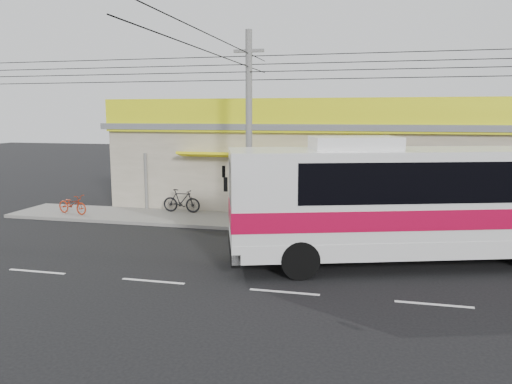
% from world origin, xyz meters
% --- Properties ---
extents(ground, '(120.00, 120.00, 0.00)m').
position_xyz_m(ground, '(0.00, 0.00, 0.00)').
color(ground, black).
rests_on(ground, ground).
extents(sidewalk, '(30.00, 3.20, 0.15)m').
position_xyz_m(sidewalk, '(0.00, 6.00, 0.07)').
color(sidewalk, slate).
rests_on(sidewalk, ground).
extents(lane_markings, '(50.00, 0.12, 0.01)m').
position_xyz_m(lane_markings, '(0.00, -2.50, 0.00)').
color(lane_markings, silver).
rests_on(lane_markings, ground).
extents(storefront_building, '(22.60, 9.20, 5.70)m').
position_xyz_m(storefront_building, '(-0.01, 11.54, 2.30)').
color(storefront_building, gray).
rests_on(storefront_building, ground).
extents(coach_bus, '(14.02, 7.03, 4.25)m').
position_xyz_m(coach_bus, '(4.64, 1.52, 2.28)').
color(coach_bus, silver).
rests_on(coach_bus, ground).
extents(motorbike_red, '(1.89, 1.03, 0.94)m').
position_xyz_m(motorbike_red, '(-11.90, 5.41, 0.62)').
color(motorbike_red, '#9C240B').
rests_on(motorbike_red, sidewalk).
extents(motorbike_dark, '(1.91, 0.54, 1.15)m').
position_xyz_m(motorbike_dark, '(-6.86, 6.98, 0.73)').
color(motorbike_dark, black).
rests_on(motorbike_dark, sidewalk).
extents(utility_pole, '(34.00, 14.00, 8.30)m').
position_xyz_m(utility_pole, '(-2.71, 4.20, 6.84)').
color(utility_pole, slate).
rests_on(utility_pole, ground).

